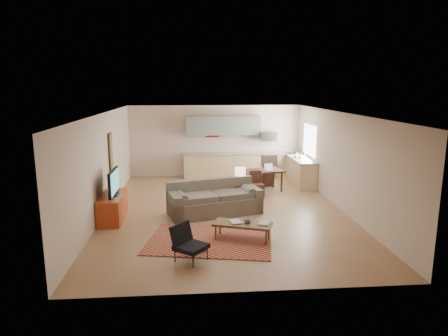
{
  "coord_description": "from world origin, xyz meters",
  "views": [
    {
      "loc": [
        -0.88,
        -10.62,
        3.4
      ],
      "look_at": [
        0.0,
        0.3,
        1.15
      ],
      "focal_mm": 32.0,
      "sensor_mm": 36.0,
      "label": 1
    }
  ],
  "objects": [
    {
      "name": "book_a",
      "position": [
        -0.05,
        -2.13,
        0.4
      ],
      "size": [
        0.31,
        0.37,
        0.03
      ],
      "primitive_type": "imported",
      "rotation": [
        0.0,
        0.0,
        0.14
      ],
      "color": "maroon",
      "rests_on": "coffee_table"
    },
    {
      "name": "kitchen_range",
      "position": [
        2.0,
        4.18,
        0.45
      ],
      "size": [
        0.62,
        0.62,
        0.9
      ],
      "primitive_type": "cube",
      "color": "#A5A8AD",
      "rests_on": "ground"
    },
    {
      "name": "dining_table",
      "position": [
        1.36,
        2.02,
        0.35
      ],
      "size": [
        1.55,
        1.12,
        0.7
      ],
      "primitive_type": null,
      "rotation": [
        0.0,
        0.0,
        0.26
      ],
      "color": "#351D15",
      "rests_on": "floor"
    },
    {
      "name": "book_b",
      "position": [
        0.59,
        -2.19,
        0.4
      ],
      "size": [
        0.45,
        0.48,
        0.02
      ],
      "primitive_type": "imported",
      "rotation": [
        0.0,
        0.0,
        -0.37
      ],
      "color": "navy",
      "rests_on": "coffee_table"
    },
    {
      "name": "console_table",
      "position": [
        0.47,
        0.42,
        0.32
      ],
      "size": [
        0.64,
        0.54,
        0.64
      ],
      "primitive_type": null,
      "rotation": [
        0.0,
        0.0,
        0.37
      ],
      "color": "#351D15",
      "rests_on": "floor"
    },
    {
      "name": "tv",
      "position": [
        -2.9,
        -0.54,
        0.99
      ],
      "size": [
        0.11,
        1.1,
        0.66
      ],
      "primitive_type": null,
      "color": "black",
      "rests_on": "tv_credenza"
    },
    {
      "name": "room",
      "position": [
        0.0,
        0.0,
        1.35
      ],
      "size": [
        9.0,
        9.0,
        9.0
      ],
      "color": "#8F6542",
      "rests_on": "ground"
    },
    {
      "name": "vase",
      "position": [
        0.33,
        -2.16,
        0.48
      ],
      "size": [
        0.22,
        0.22,
        0.18
      ],
      "primitive_type": "imported",
      "rotation": [
        0.0,
        0.0,
        0.15
      ],
      "color": "black",
      "rests_on": "coffee_table"
    },
    {
      "name": "triptych",
      "position": [
        -0.1,
        4.47,
        1.75
      ],
      "size": [
        1.7,
        0.04,
        0.5
      ],
      "primitive_type": null,
      "color": "beige",
      "rests_on": "room"
    },
    {
      "name": "table_lamp",
      "position": [
        0.47,
        0.42,
        0.89
      ],
      "size": [
        0.41,
        0.41,
        0.51
      ],
      "primitive_type": null,
      "rotation": [
        0.0,
        0.0,
        0.45
      ],
      "color": "beige",
      "rests_on": "console_table"
    },
    {
      "name": "rug",
      "position": [
        -0.52,
        -2.2,
        0.01
      ],
      "size": [
        3.03,
        2.37,
        0.02
      ],
      "primitive_type": "cube",
      "rotation": [
        0.0,
        0.0,
        -0.19
      ],
      "color": "maroon",
      "rests_on": "floor"
    },
    {
      "name": "kitchen_microwave",
      "position": [
        2.0,
        4.2,
        1.55
      ],
      "size": [
        0.62,
        0.4,
        0.35
      ],
      "primitive_type": "cube",
      "color": "#A5A8AD",
      "rests_on": "room"
    },
    {
      "name": "kitchen_counter_right",
      "position": [
        2.93,
        3.0,
        0.46
      ],
      "size": [
        0.64,
        2.26,
        0.92
      ],
      "primitive_type": null,
      "color": "tan",
      "rests_on": "ground"
    },
    {
      "name": "tv_credenza",
      "position": [
        -2.95,
        -0.54,
        0.33
      ],
      "size": [
        0.55,
        1.43,
        0.66
      ],
      "primitive_type": null,
      "color": "#973213",
      "rests_on": "floor"
    },
    {
      "name": "wall_art_left",
      "position": [
        -3.21,
        0.9,
        1.55
      ],
      "size": [
        0.06,
        0.42,
        1.1
      ],
      "primitive_type": null,
      "color": "olive",
      "rests_on": "room"
    },
    {
      "name": "soap_bottle",
      "position": [
        2.83,
        3.11,
        1.02
      ],
      "size": [
        0.1,
        0.1,
        0.19
      ],
      "primitive_type": "imported",
      "rotation": [
        0.0,
        0.0,
        0.08
      ],
      "color": "beige",
      "rests_on": "kitchen_counter_right"
    },
    {
      "name": "armchair",
      "position": [
        -0.93,
        -3.2,
        0.36
      ],
      "size": [
        0.9,
        0.9,
        0.73
      ],
      "primitive_type": null,
      "rotation": [
        0.0,
        0.0,
        0.89
      ],
      "color": "black",
      "rests_on": "floor"
    },
    {
      "name": "dining_chair_far",
      "position": [
        1.61,
        2.71,
        0.4
      ],
      "size": [
        0.52,
        0.53,
        0.81
      ],
      "primitive_type": null,
      "rotation": [
        0.0,
        0.0,
        3.57
      ],
      "color": "#351D15",
      "rests_on": "floor"
    },
    {
      "name": "upper_cabinets",
      "position": [
        0.3,
        4.33,
        1.95
      ],
      "size": [
        2.8,
        0.34,
        0.7
      ],
      "primitive_type": "cube",
      "color": "gray",
      "rests_on": "room"
    },
    {
      "name": "coffee_table",
      "position": [
        0.21,
        -2.17,
        0.2
      ],
      "size": [
        1.41,
        0.93,
        0.4
      ],
      "primitive_type": null,
      "rotation": [
        0.0,
        0.0,
        -0.34
      ],
      "color": "#4D351E",
      "rests_on": "floor"
    },
    {
      "name": "laptop",
      "position": [
        1.64,
        1.93,
        0.82
      ],
      "size": [
        0.36,
        0.31,
        0.22
      ],
      "primitive_type": null,
      "rotation": [
        0.0,
        0.0,
        0.35
      ],
      "color": "#A5A8AD",
      "rests_on": "dining_table"
    },
    {
      "name": "sofa",
      "position": [
        -0.3,
        -0.25,
        0.44
      ],
      "size": [
        2.76,
        1.77,
        0.89
      ],
      "primitive_type": null,
      "rotation": [
        0.0,
        0.0,
        0.28
      ],
      "color": "#5B5247",
      "rests_on": "floor"
    },
    {
      "name": "dining_chair_near",
      "position": [
        1.11,
        1.34,
        0.4
      ],
      "size": [
        0.44,
        0.45,
        0.81
      ],
      "primitive_type": null,
      "rotation": [
        0.0,
        0.0,
        0.14
      ],
      "color": "#351D15",
      "rests_on": "floor"
    },
    {
      "name": "window_right",
      "position": [
        3.23,
        3.0,
        1.55
      ],
      "size": [
        0.02,
        1.4,
        1.05
      ],
      "primitive_type": "cube",
      "color": "white",
      "rests_on": "room"
    },
    {
      "name": "kitchen_counter_back",
      "position": [
        0.9,
        4.18,
        0.46
      ],
      "size": [
        4.26,
        0.64,
        0.92
      ],
      "primitive_type": null,
      "color": "tan",
      "rests_on": "ground"
    }
  ]
}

